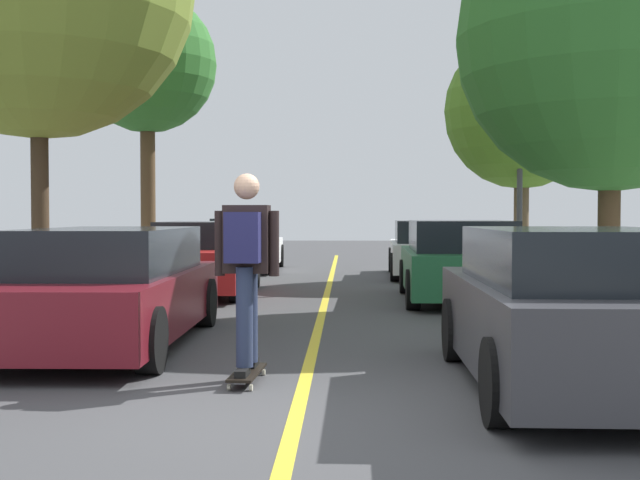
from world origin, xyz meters
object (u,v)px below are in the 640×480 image
Objects in this scene: street_tree_right_nearest at (611,38)px; streetlamp at (520,114)px; parked_car_left_nearest at (110,287)px; parked_car_right_nearest at (574,309)px; parked_car_right_far at (428,249)px; parked_car_left_far at (246,245)px; parked_car_right_near at (460,261)px; skateboarder at (246,259)px; skateboard at (247,373)px; street_tree_left_near at (147,65)px; street_tree_right_near at (522,112)px; parked_car_left_near at (204,259)px.

street_tree_right_nearest is 1.02× the size of streetlamp.
street_tree_right_nearest reaches higher than parked_car_left_nearest.
parked_car_right_far is at bearing 90.01° from parked_car_right_nearest.
parked_car_left_nearest is 12.49m from parked_car_left_far.
parked_car_right_near is 2.37× the size of skateboarder.
parked_car_right_nearest is 4.74× the size of skateboard.
parked_car_left_nearest is 6.77m from parked_car_right_near.
parked_car_right_far is at bearing 3.86° from street_tree_left_near.
street_tree_right_near is at bearing 90.00° from street_tree_right_nearest.
skateboard is at bearing 175.80° from parked_car_right_nearest.
streetlamp is at bearing -10.26° from street_tree_left_near.
parked_car_left_near is 4.78m from parked_car_right_near.
skateboarder is (-2.84, -6.94, 0.42)m from parked_car_right_near.
parked_car_right_nearest is at bearing -89.99° from parked_car_right_far.
street_tree_right_near is (6.64, -3.05, 3.12)m from parked_car_left_far.
skateboard is at bearing -77.32° from parked_car_left_near.
parked_car_left_far reaches higher than skateboard.
street_tree_right_nearest is (6.64, -2.82, 3.47)m from parked_car_left_near.
street_tree_right_nearest reaches higher than skateboard.
parked_car_right_nearest is at bearing -4.20° from skateboard.
parked_car_left_near is at bearing 102.62° from skateboarder.
street_tree_right_near is at bearing 67.05° from skateboard.
parked_car_left_nearest is 2.74m from skateboard.
parked_car_left_far is at bearing 51.70° from street_tree_left_near.
skateboarder is at bearing -112.23° from parked_car_right_near.
parked_car_left_near reaches higher than parked_car_right_far.
street_tree_left_near is 13.46m from skateboard.
parked_car_left_near is at bearing -136.85° from parked_car_right_far.
skateboard is at bearing 86.63° from skateboarder.
parked_car_right_near is at bearing 90.00° from parked_car_right_nearest.
skateboarder is at bearing -93.37° from skateboard.
parked_car_right_far is (4.64, 10.41, -0.01)m from parked_car_left_nearest.
street_tree_right_nearest is (2.00, -1.70, 3.45)m from parked_car_right_near.
parked_car_left_near is 1.02× the size of parked_car_right_near.
parked_car_right_near reaches higher than parked_car_left_nearest.
street_tree_left_near reaches higher than parked_car_left_nearest.
street_tree_right_nearest is 1.16× the size of street_tree_right_near.
parked_car_right_nearest is at bearing -99.36° from streetlamp.
streetlamp is 11.69m from skateboarder.
parked_car_left_far is 7.95m from street_tree_right_near.
streetlamp is at bearing 63.49° from parked_car_right_near.
street_tree_right_near is at bearing 80.23° from parked_car_right_nearest.
skateboard is (-4.58, -10.41, -3.56)m from streetlamp.
parked_car_left_nearest is at bearing -127.13° from streetlamp.
parked_car_right_near is at bearing -116.51° from streetlamp.
parked_car_right_far is (4.64, 4.35, -0.01)m from parked_car_left_near.
parked_car_left_near is 8.09m from street_tree_right_near.
parked_car_right_far reaches higher than parked_car_left_nearest.
parked_car_left_far is 1.05× the size of parked_car_right_near.
skateboarder is at bearing -112.90° from street_tree_right_near.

